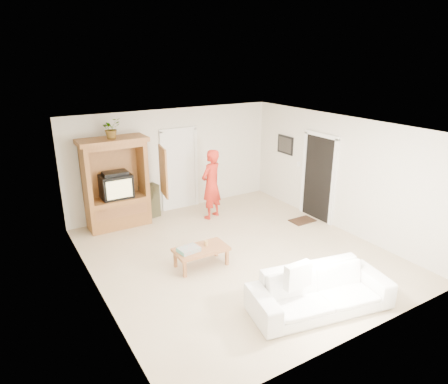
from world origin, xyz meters
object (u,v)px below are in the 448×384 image
object	(u,v)px
armoire	(117,189)
coffee_table	(201,250)
sofa	(320,291)
man	(211,184)

from	to	relation	value
armoire	coffee_table	bearing A→B (deg)	-74.85
armoire	coffee_table	size ratio (longest dim) A/B	2.04
sofa	coffee_table	bearing A→B (deg)	125.20
armoire	coffee_table	xyz separation A→B (m)	(0.73, -2.71, -0.58)
man	sofa	bearing A→B (deg)	61.04
sofa	coffee_table	world-z (taller)	sofa
armoire	man	xyz separation A→B (m)	(2.10, -0.70, -0.05)
coffee_table	man	bearing A→B (deg)	57.03
man	coffee_table	distance (m)	2.49
man	coffee_table	bearing A→B (deg)	32.35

